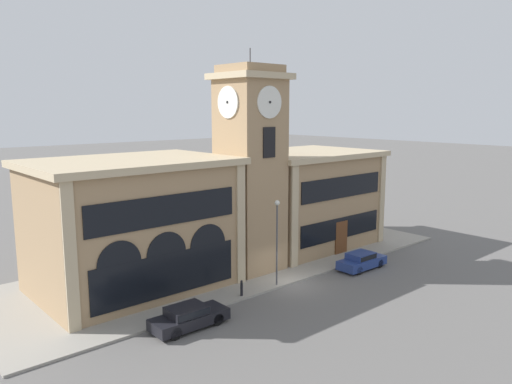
{
  "coord_description": "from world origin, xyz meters",
  "views": [
    {
      "loc": [
        -24.41,
        -23.82,
        12.39
      ],
      "look_at": [
        -1.22,
        2.48,
        6.53
      ],
      "focal_mm": 35.0,
      "sensor_mm": 36.0,
      "label": 1
    }
  ],
  "objects": [
    {
      "name": "ground_plane",
      "position": [
        0.0,
        0.0,
        0.0
      ],
      "size": [
        300.0,
        300.0,
        0.0
      ],
      "primitive_type": "plane",
      "color": "#605E5B"
    },
    {
      "name": "sidewalk_kerb",
      "position": [
        0.0,
        6.65,
        0.07
      ],
      "size": [
        38.13,
        13.3,
        0.15
      ],
      "color": "gray",
      "rests_on": "ground_plane"
    },
    {
      "name": "clock_tower",
      "position": [
        -0.0,
        4.52,
        7.83
      ],
      "size": [
        4.79,
        4.79,
        16.76
      ],
      "color": "#9E7F5B",
      "rests_on": "ground_plane"
    },
    {
      "name": "town_hall_left_wing",
      "position": [
        -8.7,
        6.86,
        4.56
      ],
      "size": [
        13.42,
        9.52,
        9.07
      ],
      "color": "#9E7F5B",
      "rests_on": "ground_plane"
    },
    {
      "name": "town_hall_right_wing",
      "position": [
        8.45,
        6.86,
        4.34
      ],
      "size": [
        12.92,
        9.52,
        8.62
      ],
      "color": "#9E7F5B",
      "rests_on": "ground_plane"
    },
    {
      "name": "parked_car_near",
      "position": [
        -9.53,
        -1.11,
        0.71
      ],
      "size": [
        4.59,
        1.84,
        1.33
      ],
      "rotation": [
        0.0,
        0.0,
        -0.01
      ],
      "color": "black",
      "rests_on": "ground_plane"
    },
    {
      "name": "parked_car_mid",
      "position": [
        6.61,
        -1.11,
        0.7
      ],
      "size": [
        4.3,
        1.76,
        1.34
      ],
      "rotation": [
        0.0,
        0.0,
        -0.01
      ],
      "color": "navy",
      "rests_on": "ground_plane"
    },
    {
      "name": "street_lamp",
      "position": [
        -1.11,
        0.41,
        4.1
      ],
      "size": [
        0.36,
        0.36,
        6.06
      ],
      "color": "#4C4C51",
      "rests_on": "sidewalk_kerb"
    },
    {
      "name": "bollard",
      "position": [
        -4.3,
        0.45,
        0.67
      ],
      "size": [
        0.18,
        0.18,
        1.06
      ],
      "color": "black",
      "rests_on": "sidewalk_kerb"
    }
  ]
}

